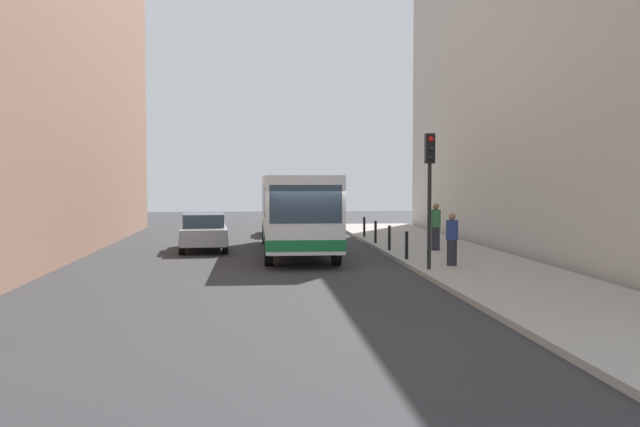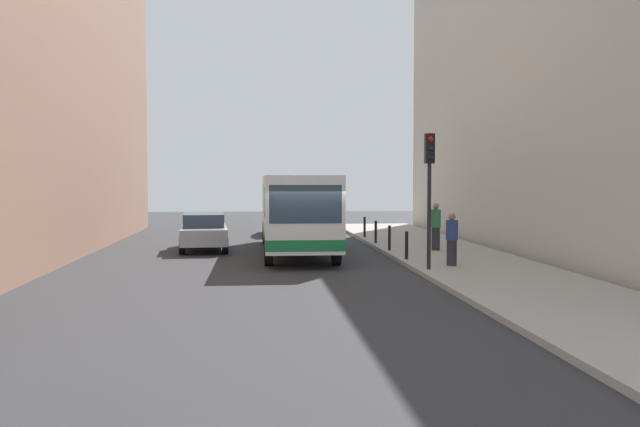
{
  "view_description": "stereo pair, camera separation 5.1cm",
  "coord_description": "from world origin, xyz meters",
  "px_view_note": "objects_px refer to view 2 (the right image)",
  "views": [
    {
      "loc": [
        -1.76,
        -22.82,
        2.89
      ],
      "look_at": [
        0.65,
        2.61,
        1.64
      ],
      "focal_mm": 39.87,
      "sensor_mm": 36.0,
      "label": 1
    },
    {
      "loc": [
        -1.71,
        -22.82,
        2.89
      ],
      "look_at": [
        0.65,
        2.61,
        1.64
      ],
      "focal_mm": 39.87,
      "sensor_mm": 36.0,
      "label": 2
    }
  ],
  "objects_px": {
    "bus": "(296,209)",
    "bollard_near": "(407,245)",
    "car_behind_bus": "(283,219)",
    "traffic_light": "(429,175)",
    "pedestrian_mid_sidewalk": "(436,227)",
    "bollard_far": "(376,232)",
    "pedestrian_near_signal": "(452,240)",
    "bollard_mid": "(389,238)",
    "bollard_farthest": "(365,227)",
    "car_beside_bus": "(204,231)"
  },
  "relations": [
    {
      "from": "bollard_near",
      "to": "bollard_mid",
      "type": "relative_size",
      "value": 1.0
    },
    {
      "from": "pedestrian_near_signal",
      "to": "pedestrian_mid_sidewalk",
      "type": "bearing_deg",
      "value": -115.46
    },
    {
      "from": "traffic_light",
      "to": "bus",
      "type": "bearing_deg",
      "value": 119.09
    },
    {
      "from": "bus",
      "to": "pedestrian_mid_sidewalk",
      "type": "height_order",
      "value": "bus"
    },
    {
      "from": "car_behind_bus",
      "to": "pedestrian_mid_sidewalk",
      "type": "relative_size",
      "value": 2.45
    },
    {
      "from": "car_beside_bus",
      "to": "pedestrian_near_signal",
      "type": "relative_size",
      "value": 2.72
    },
    {
      "from": "traffic_light",
      "to": "bollard_near",
      "type": "relative_size",
      "value": 4.32
    },
    {
      "from": "bus",
      "to": "traffic_light",
      "type": "distance_m",
      "value": 7.61
    },
    {
      "from": "bollard_far",
      "to": "pedestrian_mid_sidewalk",
      "type": "xyz_separation_m",
      "value": [
        1.76,
        -3.26,
        0.43
      ]
    },
    {
      "from": "bollard_far",
      "to": "bollard_farthest",
      "type": "bearing_deg",
      "value": 90.0
    },
    {
      "from": "pedestrian_near_signal",
      "to": "bollard_near",
      "type": "bearing_deg",
      "value": -77.57
    },
    {
      "from": "bollard_far",
      "to": "pedestrian_near_signal",
      "type": "distance_m",
      "value": 8.09
    },
    {
      "from": "bollard_farthest",
      "to": "pedestrian_mid_sidewalk",
      "type": "distance_m",
      "value": 6.59
    },
    {
      "from": "bus",
      "to": "bollard_farthest",
      "type": "bearing_deg",
      "value": -123.19
    },
    {
      "from": "car_behind_bus",
      "to": "bollard_near",
      "type": "distance_m",
      "value": 13.6
    },
    {
      "from": "car_behind_bus",
      "to": "bus",
      "type": "bearing_deg",
      "value": 91.7
    },
    {
      "from": "bollard_far",
      "to": "bollard_farthest",
      "type": "distance_m",
      "value": 3.08
    },
    {
      "from": "bollard_far",
      "to": "pedestrian_mid_sidewalk",
      "type": "bearing_deg",
      "value": -61.57
    },
    {
      "from": "bus",
      "to": "pedestrian_mid_sidewalk",
      "type": "xyz_separation_m",
      "value": [
        5.31,
        -0.96,
        -0.67
      ]
    },
    {
      "from": "pedestrian_near_signal",
      "to": "car_beside_bus",
      "type": "bearing_deg",
      "value": -57.63
    },
    {
      "from": "bollard_near",
      "to": "pedestrian_mid_sidewalk",
      "type": "xyz_separation_m",
      "value": [
        1.76,
        2.9,
        0.43
      ]
    },
    {
      "from": "car_behind_bus",
      "to": "traffic_light",
      "type": "distance_m",
      "value": 16.38
    },
    {
      "from": "car_behind_bus",
      "to": "bollard_near",
      "type": "xyz_separation_m",
      "value": [
        3.69,
        -13.09,
        -0.16
      ]
    },
    {
      "from": "traffic_light",
      "to": "car_beside_bus",
      "type": "bearing_deg",
      "value": 132.58
    },
    {
      "from": "traffic_light",
      "to": "bollard_mid",
      "type": "xyz_separation_m",
      "value": [
        -0.1,
        5.77,
        -2.38
      ]
    },
    {
      "from": "bollard_near",
      "to": "bollard_mid",
      "type": "height_order",
      "value": "same"
    },
    {
      "from": "bus",
      "to": "car_behind_bus",
      "type": "xyz_separation_m",
      "value": [
        -0.14,
        9.23,
        -0.94
      ]
    },
    {
      "from": "car_behind_bus",
      "to": "pedestrian_mid_sidewalk",
      "type": "xyz_separation_m",
      "value": [
        5.45,
        -10.19,
        0.28
      ]
    },
    {
      "from": "bollard_near",
      "to": "pedestrian_near_signal",
      "type": "xyz_separation_m",
      "value": [
        1.04,
        -1.86,
        0.35
      ]
    },
    {
      "from": "car_beside_bus",
      "to": "bollard_farthest",
      "type": "xyz_separation_m",
      "value": [
        7.2,
        3.98,
        -0.16
      ]
    },
    {
      "from": "bollard_near",
      "to": "bollard_mid",
      "type": "distance_m",
      "value": 3.08
    },
    {
      "from": "pedestrian_near_signal",
      "to": "pedestrian_mid_sidewalk",
      "type": "height_order",
      "value": "pedestrian_mid_sidewalk"
    },
    {
      "from": "bollard_farthest",
      "to": "pedestrian_mid_sidewalk",
      "type": "bearing_deg",
      "value": -74.44
    },
    {
      "from": "bollard_farthest",
      "to": "pedestrian_mid_sidewalk",
      "type": "height_order",
      "value": "pedestrian_mid_sidewalk"
    },
    {
      "from": "bollard_mid",
      "to": "bollard_farthest",
      "type": "distance_m",
      "value": 6.15
    },
    {
      "from": "pedestrian_mid_sidewalk",
      "to": "traffic_light",
      "type": "bearing_deg",
      "value": -133.13
    },
    {
      "from": "bollard_mid",
      "to": "bollard_far",
      "type": "relative_size",
      "value": 1.0
    },
    {
      "from": "car_behind_bus",
      "to": "bollard_mid",
      "type": "relative_size",
      "value": 4.66
    },
    {
      "from": "bollard_near",
      "to": "bollard_mid",
      "type": "bearing_deg",
      "value": 90.0
    },
    {
      "from": "car_beside_bus",
      "to": "bollard_near",
      "type": "distance_m",
      "value": 8.92
    },
    {
      "from": "bus",
      "to": "bollard_far",
      "type": "xyz_separation_m",
      "value": [
        3.55,
        2.29,
        -1.1
      ]
    },
    {
      "from": "traffic_light",
      "to": "bollard_near",
      "type": "bearing_deg",
      "value": 92.13
    },
    {
      "from": "bollard_far",
      "to": "pedestrian_mid_sidewalk",
      "type": "height_order",
      "value": "pedestrian_mid_sidewalk"
    },
    {
      "from": "bus",
      "to": "bollard_far",
      "type": "distance_m",
      "value": 4.36
    },
    {
      "from": "pedestrian_mid_sidewalk",
      "to": "bollard_far",
      "type": "bearing_deg",
      "value": 91.88
    },
    {
      "from": "bollard_near",
      "to": "pedestrian_mid_sidewalk",
      "type": "relative_size",
      "value": 0.53
    },
    {
      "from": "bus",
      "to": "bollard_near",
      "type": "bearing_deg",
      "value": 132.82
    },
    {
      "from": "bollard_near",
      "to": "pedestrian_near_signal",
      "type": "bearing_deg",
      "value": -60.73
    },
    {
      "from": "bus",
      "to": "traffic_light",
      "type": "bearing_deg",
      "value": 119.34
    },
    {
      "from": "bollard_near",
      "to": "car_behind_bus",
      "type": "bearing_deg",
      "value": 105.75
    }
  ]
}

